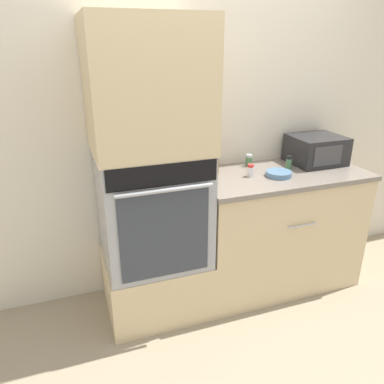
# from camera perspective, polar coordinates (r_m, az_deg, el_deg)

# --- Properties ---
(ground_plane) EXTENTS (12.00, 12.00, 0.00)m
(ground_plane) POSITION_cam_1_polar(r_m,az_deg,el_deg) (2.72, 3.65, -18.92)
(ground_plane) COLOR gray
(wall_back) EXTENTS (8.00, 0.05, 2.50)m
(wall_back) POSITION_cam_1_polar(r_m,az_deg,el_deg) (2.70, -1.00, 10.68)
(wall_back) COLOR beige
(wall_back) RESTS_ON ground_plane
(oven_cabinet_base) EXTENTS (0.68, 0.60, 0.41)m
(oven_cabinet_base) POSITION_cam_1_polar(r_m,az_deg,el_deg) (2.73, -5.57, -13.32)
(oven_cabinet_base) COLOR beige
(oven_cabinet_base) RESTS_ON ground_plane
(wall_oven) EXTENTS (0.66, 0.64, 0.75)m
(wall_oven) POSITION_cam_1_polar(r_m,az_deg,el_deg) (2.44, -6.04, -2.18)
(wall_oven) COLOR #9EA0A5
(wall_oven) RESTS_ON oven_cabinet_base
(oven_cabinet_upper) EXTENTS (0.68, 0.60, 0.76)m
(oven_cabinet_upper) POSITION_cam_1_polar(r_m,az_deg,el_deg) (2.25, -6.85, 15.73)
(oven_cabinet_upper) COLOR beige
(oven_cabinet_upper) RESTS_ON wall_oven
(counter_unit) EXTENTS (1.23, 0.63, 0.91)m
(counter_unit) POSITION_cam_1_polar(r_m,az_deg,el_deg) (2.93, 12.59, -5.43)
(counter_unit) COLOR beige
(counter_unit) RESTS_ON ground_plane
(microwave) EXTENTS (0.38, 0.34, 0.21)m
(microwave) POSITION_cam_1_polar(r_m,az_deg,el_deg) (3.01, 18.39, 6.15)
(microwave) COLOR #232326
(microwave) RESTS_ON counter_unit
(knife_block) EXTENTS (0.09, 0.13, 0.23)m
(knife_block) POSITION_cam_1_polar(r_m,az_deg,el_deg) (2.67, 2.67, 5.07)
(knife_block) COLOR olive
(knife_block) RESTS_ON counter_unit
(bowl) EXTENTS (0.18, 0.18, 0.04)m
(bowl) POSITION_cam_1_polar(r_m,az_deg,el_deg) (2.66, 13.07, 2.73)
(bowl) COLOR #517599
(bowl) RESTS_ON counter_unit
(condiment_jar_near) EXTENTS (0.04, 0.04, 0.10)m
(condiment_jar_near) POSITION_cam_1_polar(r_m,az_deg,el_deg) (2.82, 14.54, 4.36)
(condiment_jar_near) COLOR #427047
(condiment_jar_near) RESTS_ON counter_unit
(condiment_jar_mid) EXTENTS (0.05, 0.05, 0.09)m
(condiment_jar_mid) POSITION_cam_1_polar(r_m,az_deg,el_deg) (2.61, 8.90, 3.24)
(condiment_jar_mid) COLOR silver
(condiment_jar_mid) RESTS_ON counter_unit
(condiment_jar_far) EXTENTS (0.05, 0.05, 0.09)m
(condiment_jar_far) POSITION_cam_1_polar(r_m,az_deg,el_deg) (2.83, 8.67, 4.77)
(condiment_jar_far) COLOR #427047
(condiment_jar_far) RESTS_ON counter_unit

